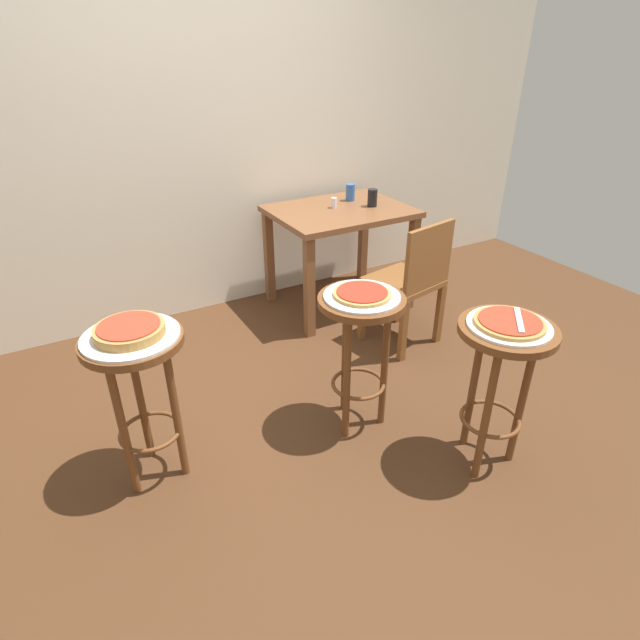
{
  "coord_description": "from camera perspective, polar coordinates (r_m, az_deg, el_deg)",
  "views": [
    {
      "loc": [
        -1.05,
        -1.87,
        1.81
      ],
      "look_at": [
        -0.03,
        -0.07,
        0.67
      ],
      "focal_mm": 28.87,
      "sensor_mm": 36.0,
      "label": 1
    }
  ],
  "objects": [
    {
      "name": "pizza_server_knife",
      "position": [
        2.3,
        21.2,
        0.04
      ],
      "size": [
        0.17,
        0.18,
        0.01
      ],
      "primitive_type": "cube",
      "rotation": [
        0.0,
        0.0,
        0.82
      ],
      "color": "silver",
      "rests_on": "pizza_foreground"
    },
    {
      "name": "pizza_foreground",
      "position": [
        2.29,
        20.28,
        -0.24
      ],
      "size": [
        0.3,
        0.3,
        0.02
      ],
      "color": "#B78442",
      "rests_on": "serving_plate_foreground"
    },
    {
      "name": "stool_leftside",
      "position": [
        2.32,
        -19.45,
        -5.79
      ],
      "size": [
        0.42,
        0.42,
        0.74
      ],
      "color": "brown",
      "rests_on": "ground_plane"
    },
    {
      "name": "cup_near_edge",
      "position": [
        3.77,
        5.83,
        13.33
      ],
      "size": [
        0.07,
        0.07,
        0.12
      ],
      "primitive_type": "cylinder",
      "color": "black",
      "rests_on": "dining_table"
    },
    {
      "name": "pizza_middle",
      "position": [
        2.4,
        4.68,
        2.97
      ],
      "size": [
        0.27,
        0.27,
        0.02
      ],
      "color": "tan",
      "rests_on": "serving_plate_middle"
    },
    {
      "name": "stool_middle",
      "position": [
        2.5,
        4.5,
        -1.32
      ],
      "size": [
        0.42,
        0.42,
        0.74
      ],
      "color": "brown",
      "rests_on": "ground_plane"
    },
    {
      "name": "wooden_chair",
      "position": [
        3.3,
        10.12,
        4.43
      ],
      "size": [
        0.47,
        0.47,
        0.85
      ],
      "color": "brown",
      "rests_on": "ground_plane"
    },
    {
      "name": "serving_plate_leftside",
      "position": [
        2.22,
        -20.25,
        -1.69
      ],
      "size": [
        0.39,
        0.39,
        0.01
      ],
      "primitive_type": "cylinder",
      "color": "silver",
      "rests_on": "stool_leftside"
    },
    {
      "name": "pizza_leftside",
      "position": [
        2.21,
        -20.37,
        -1.06
      ],
      "size": [
        0.28,
        0.28,
        0.05
      ],
      "color": "#B78442",
      "rests_on": "serving_plate_leftside"
    },
    {
      "name": "serving_plate_foreground",
      "position": [
        2.3,
        20.21,
        -0.59
      ],
      "size": [
        0.35,
        0.35,
        0.01
      ],
      "primitive_type": "cylinder",
      "color": "white",
      "rests_on": "stool_foreground"
    },
    {
      "name": "condiment_shaker",
      "position": [
        3.72,
        1.55,
        12.86
      ],
      "size": [
        0.04,
        0.04,
        0.07
      ],
      "primitive_type": "cylinder",
      "color": "white",
      "rests_on": "dining_table"
    },
    {
      "name": "stool_foreground",
      "position": [
        2.39,
        19.44,
        -4.6
      ],
      "size": [
        0.42,
        0.42,
        0.74
      ],
      "color": "brown",
      "rests_on": "ground_plane"
    },
    {
      "name": "dining_table",
      "position": [
        3.75,
        2.22,
        10.48
      ],
      "size": [
        0.95,
        0.73,
        0.75
      ],
      "color": "brown",
      "rests_on": "ground_plane"
    },
    {
      "name": "back_wall",
      "position": [
        3.68,
        -14.12,
        23.3
      ],
      "size": [
        6.0,
        0.1,
        3.0
      ],
      "primitive_type": "cube",
      "color": "silver",
      "rests_on": "ground_plane"
    },
    {
      "name": "cup_far_edge",
      "position": [
        3.9,
        3.38,
        13.95
      ],
      "size": [
        0.07,
        0.07,
        0.12
      ],
      "primitive_type": "cylinder",
      "color": "#3360B2",
      "rests_on": "dining_table"
    },
    {
      "name": "serving_plate_middle",
      "position": [
        2.41,
        4.67,
        2.63
      ],
      "size": [
        0.36,
        0.36,
        0.01
      ],
      "primitive_type": "cylinder",
      "color": "silver",
      "rests_on": "stool_middle"
    },
    {
      "name": "ground_plane",
      "position": [
        2.8,
        -0.19,
        -11.29
      ],
      "size": [
        6.0,
        6.0,
        0.0
      ],
      "primitive_type": "plane",
      "color": "#4C2D19"
    }
  ]
}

